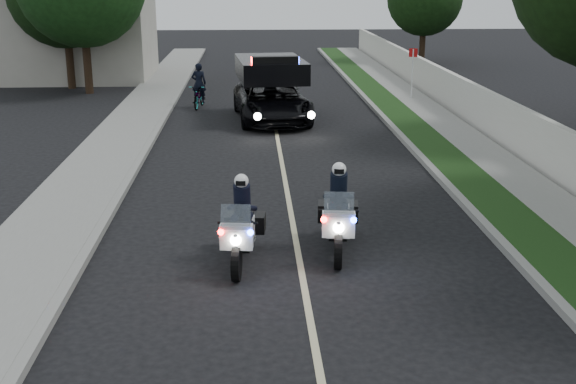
# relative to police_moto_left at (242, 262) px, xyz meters

# --- Properties ---
(ground) EXTENTS (120.00, 120.00, 0.00)m
(ground) POSITION_rel_police_moto_left_xyz_m (1.09, -0.37, 0.00)
(ground) COLOR black
(ground) RESTS_ON ground
(curb_right) EXTENTS (0.20, 60.00, 0.15)m
(curb_right) POSITION_rel_police_moto_left_xyz_m (5.19, 9.63, 0.07)
(curb_right) COLOR gray
(curb_right) RESTS_ON ground
(grass_verge) EXTENTS (1.20, 60.00, 0.16)m
(grass_verge) POSITION_rel_police_moto_left_xyz_m (5.89, 9.63, 0.08)
(grass_verge) COLOR #193814
(grass_verge) RESTS_ON ground
(sidewalk_right) EXTENTS (1.40, 60.00, 0.16)m
(sidewalk_right) POSITION_rel_police_moto_left_xyz_m (7.19, 9.63, 0.08)
(sidewalk_right) COLOR gray
(sidewalk_right) RESTS_ON ground
(property_wall) EXTENTS (0.22, 60.00, 1.50)m
(property_wall) POSITION_rel_police_moto_left_xyz_m (8.19, 9.63, 0.75)
(property_wall) COLOR beige
(property_wall) RESTS_ON ground
(curb_left) EXTENTS (0.20, 60.00, 0.15)m
(curb_left) POSITION_rel_police_moto_left_xyz_m (-3.01, 9.63, 0.07)
(curb_left) COLOR gray
(curb_left) RESTS_ON ground
(sidewalk_left) EXTENTS (2.00, 60.00, 0.16)m
(sidewalk_left) POSITION_rel_police_moto_left_xyz_m (-4.11, 9.63, 0.08)
(sidewalk_left) COLOR gray
(sidewalk_left) RESTS_ON ground
(building_far) EXTENTS (8.00, 6.00, 7.00)m
(building_far) POSITION_rel_police_moto_left_xyz_m (-8.91, 25.63, 3.50)
(building_far) COLOR #A8A396
(building_far) RESTS_ON ground
(lane_marking) EXTENTS (0.12, 50.00, 0.01)m
(lane_marking) POSITION_rel_police_moto_left_xyz_m (1.09, 9.63, 0.00)
(lane_marking) COLOR #BFB78C
(lane_marking) RESTS_ON ground
(police_moto_left) EXTENTS (0.90, 2.06, 1.70)m
(police_moto_left) POSITION_rel_police_moto_left_xyz_m (0.00, 0.00, 0.00)
(police_moto_left) COLOR silver
(police_moto_left) RESTS_ON ground
(police_moto_right) EXTENTS (0.96, 2.15, 1.77)m
(police_moto_right) POSITION_rel_police_moto_left_xyz_m (1.88, 0.50, 0.00)
(police_moto_right) COLOR silver
(police_moto_right) RESTS_ON ground
(police_suv) EXTENTS (3.01, 5.66, 2.65)m
(police_suv) POSITION_rel_police_moto_left_xyz_m (1.01, 13.82, 0.00)
(police_suv) COLOR black
(police_suv) RESTS_ON ground
(bicycle) EXTENTS (0.85, 1.86, 0.94)m
(bicycle) POSITION_rel_police_moto_left_xyz_m (-1.85, 16.64, 0.00)
(bicycle) COLOR black
(bicycle) RESTS_ON ground
(cyclist) EXTENTS (0.60, 0.42, 1.62)m
(cyclist) POSITION_rel_police_moto_left_xyz_m (-1.85, 16.64, 0.00)
(cyclist) COLOR black
(cyclist) RESTS_ON ground
(sign_post) EXTENTS (0.44, 0.44, 2.32)m
(sign_post) POSITION_rel_police_moto_left_xyz_m (7.09, 17.69, 0.00)
(sign_post) COLOR #B9150D
(sign_post) RESTS_ON ground
(tree_right_e) EXTENTS (5.81, 5.81, 7.53)m
(tree_right_e) POSITION_rel_police_moto_left_xyz_m (10.72, 31.39, 0.00)
(tree_right_e) COLOR black
(tree_right_e) RESTS_ON ground
(tree_left_near) EXTENTS (6.04, 6.04, 9.52)m
(tree_left_near) POSITION_rel_police_moto_left_xyz_m (-7.13, 20.67, 0.00)
(tree_left_near) COLOR #173F15
(tree_left_near) RESTS_ON ground
(tree_left_far) EXTENTS (6.41, 6.41, 8.71)m
(tree_left_far) POSITION_rel_police_moto_left_xyz_m (-8.28, 22.24, 0.00)
(tree_left_far) COLOR black
(tree_left_far) RESTS_ON ground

